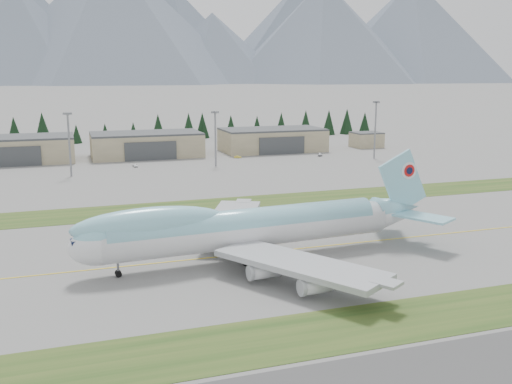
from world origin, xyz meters
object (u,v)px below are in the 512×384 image
object	(u,v)px
boeing_747_freighter	(248,227)
hangar_center	(147,144)
hangar_right	(272,140)
service_vehicle_c	(320,156)
service_vehicle_b	(238,158)
hangar_left	(14,149)
service_vehicle_a	(135,167)

from	to	relation	value
boeing_747_freighter	hangar_center	world-z (taller)	boeing_747_freighter
hangar_right	service_vehicle_c	size ratio (longest dim) A/B	10.36
hangar_right	service_vehicle_b	size ratio (longest dim) A/B	14.86
service_vehicle_b	service_vehicle_c	world-z (taller)	service_vehicle_c
hangar_left	hangar_center	bearing A→B (deg)	0.00
service_vehicle_a	service_vehicle_c	distance (m)	83.29
hangar_left	service_vehicle_b	size ratio (longest dim) A/B	14.86
service_vehicle_a	service_vehicle_b	bearing A→B (deg)	1.25
service_vehicle_a	service_vehicle_b	world-z (taller)	service_vehicle_a
hangar_right	hangar_left	bearing A→B (deg)	180.00
service_vehicle_b	hangar_left	bearing A→B (deg)	100.50
hangar_left	service_vehicle_b	xyz separation A→B (m)	(92.26, -18.18, -5.39)
hangar_center	hangar_right	world-z (taller)	same
service_vehicle_b	service_vehicle_c	bearing A→B (deg)	-76.69
service_vehicle_a	service_vehicle_b	size ratio (longest dim) A/B	1.11
boeing_747_freighter	service_vehicle_c	size ratio (longest dim) A/B	16.71
hangar_center	service_vehicle_b	bearing A→B (deg)	-26.01
hangar_right	service_vehicle_b	world-z (taller)	hangar_right
service_vehicle_a	hangar_center	bearing A→B (deg)	61.35
hangar_right	service_vehicle_b	xyz separation A→B (m)	(-22.74, -18.18, -5.39)
hangar_left	service_vehicle_b	distance (m)	94.18
hangar_center	service_vehicle_b	distance (m)	41.80
hangar_left	service_vehicle_c	distance (m)	131.72
hangar_center	service_vehicle_a	distance (m)	30.80
boeing_747_freighter	hangar_center	distance (m)	153.48
boeing_747_freighter	hangar_right	distance (m)	165.10
hangar_right	service_vehicle_a	xyz separation A→B (m)	(-68.64, -29.06, -5.39)
hangar_right	service_vehicle_c	distance (m)	28.24
boeing_747_freighter	service_vehicle_b	distance (m)	140.72
hangar_left	hangar_center	world-z (taller)	same
hangar_center	service_vehicle_a	size ratio (longest dim) A/B	13.35
service_vehicle_c	hangar_center	bearing A→B (deg)	-170.94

